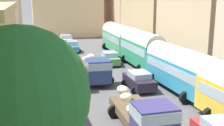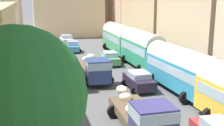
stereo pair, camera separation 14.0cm
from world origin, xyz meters
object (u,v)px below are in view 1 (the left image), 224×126
object	(u,v)px
cargo_truck_1	(95,69)
car_0	(72,47)
parked_bus_1	(180,68)
parked_bus_2	(141,47)
car_1	(66,40)
cargo_truck_0	(145,115)
parked_bus_3	(118,37)
car_3	(139,80)
car_4	(110,58)
pedestrian_1	(28,113)

from	to	relation	value
cargo_truck_1	car_0	bearing A→B (deg)	89.70
parked_bus_1	parked_bus_2	bearing A→B (deg)	90.00
car_1	cargo_truck_0	bearing A→B (deg)	-89.43
parked_bus_3	cargo_truck_0	world-z (taller)	parked_bus_3
parked_bus_3	cargo_truck_1	xyz separation A→B (m)	(-6.28, -13.17, -0.97)
cargo_truck_0	car_0	xyz separation A→B (m)	(-0.29, 27.15, -0.46)
car_3	car_4	xyz separation A→B (m)	(-0.03, 9.57, -0.00)
parked_bus_1	cargo_truck_1	distance (m)	7.97
cargo_truck_1	car_3	bearing A→B (deg)	-45.23
cargo_truck_0	pedestrian_1	bearing A→B (deg)	157.49
parked_bus_2	cargo_truck_1	bearing A→B (deg)	-146.42
parked_bus_1	cargo_truck_1	bearing A→B (deg)	142.42
pedestrian_1	cargo_truck_0	bearing A→B (deg)	-22.51
car_0	pedestrian_1	bearing A→B (deg)	-104.46
pedestrian_1	cargo_truck_1	bearing A→B (deg)	54.52
parked_bus_1	parked_bus_3	size ratio (longest dim) A/B	0.93
parked_bus_2	parked_bus_3	distance (m)	9.00
parked_bus_1	parked_bus_2	world-z (taller)	parked_bus_2
parked_bus_1	car_3	size ratio (longest dim) A/B	2.29
car_1	car_4	world-z (taller)	car_4
parked_bus_3	pedestrian_1	bearing A→B (deg)	-119.71
parked_bus_2	parked_bus_3	world-z (taller)	parked_bus_2
parked_bus_1	pedestrian_1	xyz separation A→B (m)	(-12.49, -3.89, -1.10)
parked_bus_2	cargo_truck_1	world-z (taller)	parked_bus_2
parked_bus_2	parked_bus_1	bearing A→B (deg)	-90.00
car_0	parked_bus_1	bearing A→B (deg)	-73.21
parked_bus_2	car_3	bearing A→B (deg)	-112.67
parked_bus_1	parked_bus_2	xyz separation A→B (m)	(-0.00, 9.00, 0.20)
cargo_truck_1	car_3	world-z (taller)	cargo_truck_1
car_0	pedestrian_1	xyz separation A→B (m)	(-6.30, -24.42, 0.24)
cargo_truck_0	pedestrian_1	xyz separation A→B (m)	(-6.59, 2.73, -0.22)
parked_bus_2	parked_bus_3	size ratio (longest dim) A/B	0.86
cargo_truck_0	pedestrian_1	world-z (taller)	cargo_truck_0
parked_bus_2	pedestrian_1	bearing A→B (deg)	-134.11
car_0	car_1	distance (m)	7.11
parked_bus_3	car_0	size ratio (longest dim) A/B	2.53
parked_bus_1	car_1	bearing A→B (deg)	102.73
parked_bus_2	car_3	world-z (taller)	parked_bus_2
parked_bus_3	cargo_truck_0	xyz separation A→B (m)	(-5.90, -24.62, -1.01)
cargo_truck_1	car_0	size ratio (longest dim) A/B	1.93
car_3	pedestrian_1	bearing A→B (deg)	-149.68
parked_bus_2	car_4	world-z (taller)	parked_bus_2
cargo_truck_0	car_1	distance (m)	34.26
parked_bus_1	parked_bus_2	size ratio (longest dim) A/B	1.08
cargo_truck_0	car_3	xyz separation A→B (m)	(2.82, 8.23, -0.45)
cargo_truck_1	pedestrian_1	bearing A→B (deg)	-125.48
parked_bus_3	car_1	xyz separation A→B (m)	(-6.24, 9.64, -1.47)
car_0	car_3	world-z (taller)	car_0
parked_bus_2	cargo_truck_0	size ratio (longest dim) A/B	1.23
parked_bus_1	cargo_truck_1	xyz separation A→B (m)	(-6.28, 4.83, -0.83)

